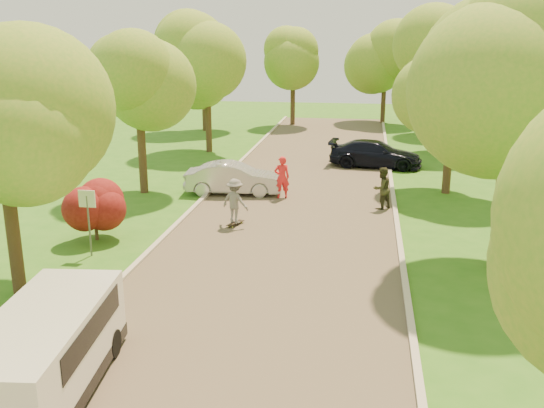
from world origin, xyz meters
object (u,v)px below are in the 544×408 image
Objects in this scene: dark_sedan at (375,154)px; longboard at (235,223)px; person_striped at (282,177)px; minivan at (45,352)px; silver_sedan at (233,178)px; skateboarder at (235,201)px; street_sign at (88,209)px; person_olive at (382,188)px.

longboard is at bearing 161.56° from dark_sedan.
person_striped reaches higher than dark_sedan.
minivan is 1.14× the size of silver_sedan.
skateboarder is (0.00, 0.00, 0.85)m from longboard.
dark_sedan is at bearing -92.42° from longboard.
street_sign reaches higher than person_striped.
street_sign is 2.46× the size of longboard.
minivan is at bearing 105.78° from skateboarder.
person_striped reaches higher than silver_sedan.
person_olive reaches higher than silver_sedan.
person_olive is (5.39, 3.10, 0.77)m from longboard.
minivan is 15.86m from silver_sedan.
skateboarder is (1.07, -4.56, 0.25)m from silver_sedan.
minivan is 2.80× the size of person_olive.
skateboarder is at bearing -12.44° from person_olive.
skateboarder is at bearing -172.01° from silver_sedan.
person_olive reaches higher than dark_sedan.
minivan is 2.63× the size of person_striped.
street_sign reaches higher than longboard.
longboard is at bearing 112.37° from skateboarder.
person_striped is (2.46, 15.43, 0.00)m from minivan.
longboard is at bearing 55.24° from person_striped.
silver_sedan is at bearing -54.42° from skateboarder.
silver_sedan is at bearing 83.03° from minivan.
person_striped reaches higher than skateboarder.
minivan is 5.49× the size of longboard.
person_striped is (1.16, 4.14, 0.83)m from longboard.
minivan is (2.60, -7.47, -0.64)m from street_sign.
street_sign is at bearing 66.83° from longboard.
person_olive is (9.29, 6.93, -0.70)m from street_sign.
dark_sedan is 12.41m from skateboarder.
dark_sedan is at bearing -48.36° from silver_sedan.
skateboarder reaches higher than longboard.
street_sign is 1.30× the size of skateboarder.
minivan is at bearing 170.26° from dark_sedan.
dark_sedan is 8.19m from person_striped.
street_sign is 0.44× the size of dark_sedan.
minivan is 23.47m from dark_sedan.
person_striped reaches higher than person_olive.
street_sign is 9.46m from person_striped.
silver_sedan is at bearing -29.87° from person_striped.
minivan reaches higher than silver_sedan.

